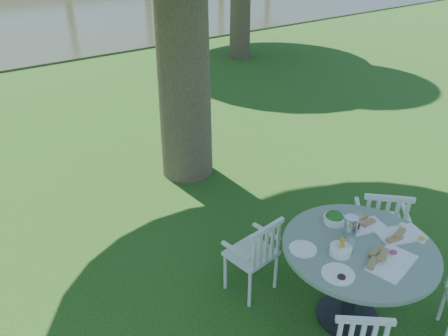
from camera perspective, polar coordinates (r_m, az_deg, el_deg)
The scene contains 5 objects.
ground at distance 5.15m, azimuth 1.41°, elevation -9.19°, with size 140.00×140.00×0.00m, color #12370B.
table at distance 3.99m, azimuth 16.95°, elevation -11.72°, with size 1.29×1.29×0.83m.
chair_ne at distance 4.75m, azimuth 19.88°, elevation -6.73°, with size 0.64×0.64×0.92m.
chair_nw at distance 4.18m, azimuth 4.44°, elevation -10.93°, with size 0.46×0.43×0.84m.
tableware at distance 3.88m, azimuth 16.81°, elevation -8.80°, with size 1.18×0.90×0.23m.
Camera 1 is at (-2.65, -3.12, 3.13)m, focal length 35.00 mm.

